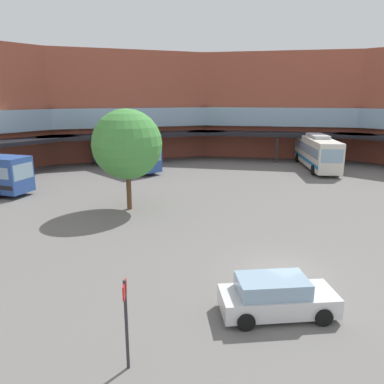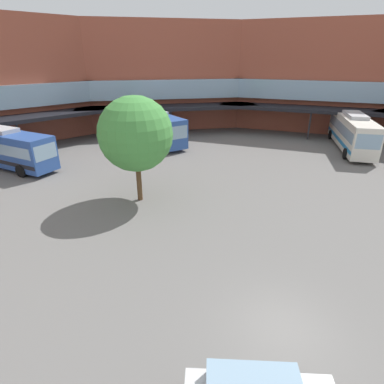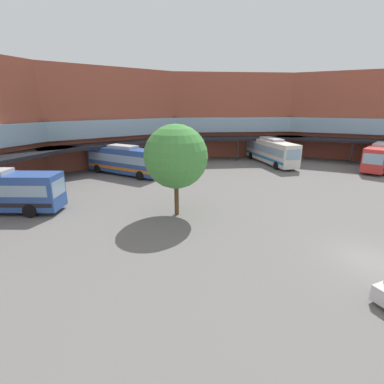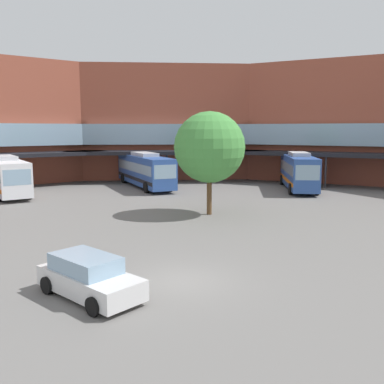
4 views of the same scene
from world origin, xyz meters
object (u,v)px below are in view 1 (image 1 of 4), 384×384
object	(u,v)px
stop_sign_post	(126,316)
bus_2	(125,153)
parked_car	(276,297)
bus_0	(317,151)
plaza_tree	(127,144)

from	to	relation	value
stop_sign_post	bus_2	bearing A→B (deg)	63.78
parked_car	stop_sign_post	distance (m)	6.10
parked_car	stop_sign_post	size ratio (longest dim) A/B	1.58
bus_0	stop_sign_post	size ratio (longest dim) A/B	3.69
bus_2	parked_car	world-z (taller)	bus_2
plaza_tree	stop_sign_post	distance (m)	17.50
bus_2	parked_car	size ratio (longest dim) A/B	2.33
parked_car	bus_2	bearing A→B (deg)	104.32
bus_0	plaza_tree	size ratio (longest dim) A/B	1.50
parked_car	stop_sign_post	world-z (taller)	stop_sign_post
plaza_tree	bus_0	bearing A→B (deg)	4.77
bus_2	plaza_tree	size ratio (longest dim) A/B	1.49
bus_2	stop_sign_post	bearing A→B (deg)	-32.15
stop_sign_post	plaza_tree	bearing A→B (deg)	62.90
bus_0	plaza_tree	xyz separation A→B (m)	(-25.15, -2.10, 2.85)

